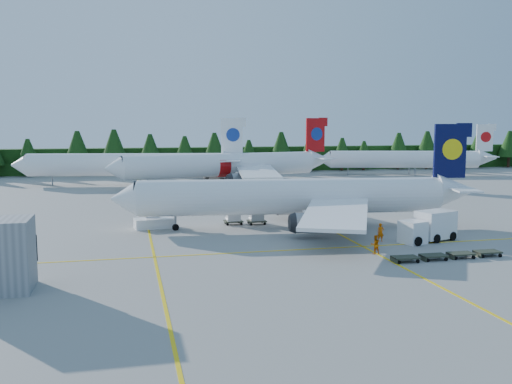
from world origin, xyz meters
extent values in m
plane|color=gray|center=(0.00, 0.00, 0.00)|extent=(320.00, 320.00, 0.00)
cube|color=yellow|center=(-14.00, 20.00, 0.01)|extent=(0.25, 120.00, 0.01)
cube|color=yellow|center=(6.00, 20.00, 0.01)|extent=(0.25, 120.00, 0.01)
cube|color=yellow|center=(0.00, -6.00, 0.01)|extent=(80.00, 0.25, 0.01)
cube|color=black|center=(0.00, 82.00, 3.00)|extent=(220.00, 4.00, 6.00)
cylinder|color=white|center=(1.95, 5.00, 3.64)|extent=(34.65, 7.80, 4.05)
cone|color=white|center=(-16.56, 7.04, 3.64)|extent=(3.26, 4.33, 4.05)
cube|color=#070A36|center=(20.56, 2.95, 8.70)|extent=(3.86, 0.77, 6.27)
cube|color=white|center=(5.92, 13.22, 3.04)|extent=(9.02, 16.09, 1.15)
cylinder|color=gray|center=(3.60, 10.72, 1.62)|extent=(3.65, 2.49, 2.13)
cube|color=white|center=(4.03, -3.88, 3.04)|extent=(11.78, 16.33, 1.15)
cylinder|color=gray|center=(2.32, -0.95, 1.62)|extent=(3.65, 2.49, 2.13)
cylinder|color=gray|center=(-11.04, 6.43, 0.86)|extent=(0.24, 0.24, 1.72)
cylinder|color=white|center=(1.47, 50.21, 3.97)|extent=(37.64, 11.63, 4.41)
cone|color=white|center=(-18.44, 46.26, 3.97)|extent=(3.89, 4.93, 4.41)
cube|color=#BC0C0E|center=(21.48, 54.19, 9.49)|extent=(4.19, 1.20, 6.84)
cube|color=white|center=(2.88, 60.05, 3.31)|extent=(13.85, 17.67, 1.25)
cylinder|color=gray|center=(1.30, 56.70, 1.76)|extent=(4.13, 3.00, 2.32)
cube|color=white|center=(6.54, 41.66, 3.31)|extent=(8.52, 17.21, 1.25)
cylinder|color=gray|center=(3.79, 44.15, 1.76)|extent=(4.13, 3.00, 2.32)
cylinder|color=gray|center=(-12.51, 47.43, 0.94)|extent=(0.26, 0.26, 1.88)
cylinder|color=white|center=(-16.18, 55.56, 3.95)|extent=(37.51, 10.37, 4.39)
cone|color=white|center=(-36.10, 58.83, 3.95)|extent=(3.74, 4.83, 4.39)
cube|color=white|center=(3.84, 52.27, 9.43)|extent=(4.18, 1.05, 6.80)
cylinder|color=gray|center=(-30.17, 57.85, 0.88)|extent=(0.26, 0.26, 1.76)
cylinder|color=white|center=(46.22, 63.65, 3.57)|extent=(33.74, 11.71, 3.97)
cone|color=white|center=(28.46, 67.90, 3.57)|extent=(3.63, 4.51, 3.97)
cube|color=white|center=(64.08, 59.38, 8.54)|extent=(3.75, 1.22, 6.15)
cylinder|color=gray|center=(33.75, 66.63, 0.79)|extent=(0.24, 0.24, 1.59)
cube|color=white|center=(-13.35, 8.48, 0.57)|extent=(4.58, 2.82, 1.13)
cube|color=gray|center=(-13.62, 10.52, 2.36)|extent=(2.18, 4.28, 3.05)
cube|color=gray|center=(-13.90, 12.56, 3.75)|extent=(2.00, 1.47, 0.12)
cube|color=white|center=(11.44, -5.76, 1.13)|extent=(2.73, 2.73, 2.27)
cube|color=black|center=(11.44, -5.76, 1.67)|extent=(2.39, 2.52, 0.97)
cube|color=white|center=(14.51, -4.74, 1.62)|extent=(4.43, 3.47, 2.81)
cube|color=#2F3426|center=(7.08, -12.64, 0.41)|extent=(2.24, 1.43, 0.13)
cube|color=#2F3426|center=(9.84, -12.52, 0.41)|extent=(2.24, 1.43, 0.13)
cube|color=#2F3426|center=(12.61, -12.41, 0.41)|extent=(2.24, 1.43, 0.13)
cube|color=#2F3426|center=(15.37, -12.29, 0.41)|extent=(2.24, 1.43, 0.13)
cube|color=#2F3426|center=(-4.06, 8.70, 0.39)|extent=(2.17, 1.69, 0.14)
cube|color=#B8BABD|center=(-4.06, 8.70, 1.22)|extent=(1.53, 1.48, 1.51)
cube|color=#2F3426|center=(-1.32, 8.25, 0.39)|extent=(2.17, 1.69, 0.14)
cube|color=#B8BABD|center=(-1.32, 8.25, 1.22)|extent=(1.53, 1.48, 1.51)
imported|color=#E15D04|center=(8.70, -4.23, 0.94)|extent=(0.73, 0.53, 1.87)
imported|color=#DA6104|center=(5.80, -9.27, 0.88)|extent=(0.88, 0.69, 1.77)
imported|color=#FD3E05|center=(5.31, 1.84, 0.99)|extent=(0.83, 0.97, 1.98)
camera|label=1|loc=(-16.23, -56.74, 11.97)|focal=40.00mm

